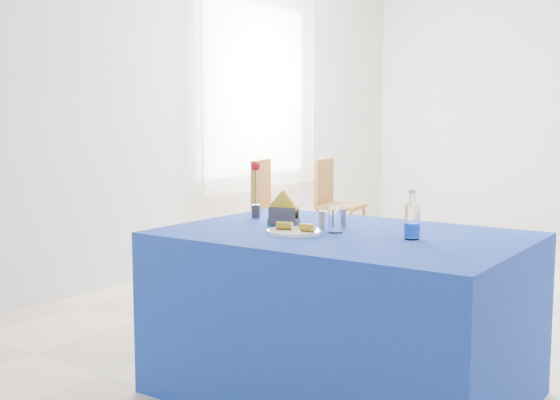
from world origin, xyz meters
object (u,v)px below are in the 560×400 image
Objects in this scene: blue_table at (343,314)px; water_bottle at (412,223)px; plate at (294,232)px; chair_win_b at (333,198)px; chair_win_a at (272,205)px.

blue_table is 0.56m from water_bottle.
plate reaches higher than blue_table.
plate is 3.62m from chair_win_b.
chair_win_a is 1.04× the size of chair_win_b.
plate is 0.15× the size of blue_table.
plate is 0.27× the size of chair_win_a.
chair_win_a is 0.92m from chair_win_b.
blue_table is 2.87m from chair_win_a.
blue_table is at bearing -156.60° from chair_win_b.
chair_win_b is at bearing 121.22° from blue_table.
water_bottle reaches higher than chair_win_b.
blue_table is at bearing -154.75° from chair_win_a.
chair_win_a is (-2.24, 2.12, -0.30)m from water_bottle.
chair_win_b is at bearing 117.68° from plate.
chair_win_b is (-1.68, 3.20, -0.25)m from plate.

